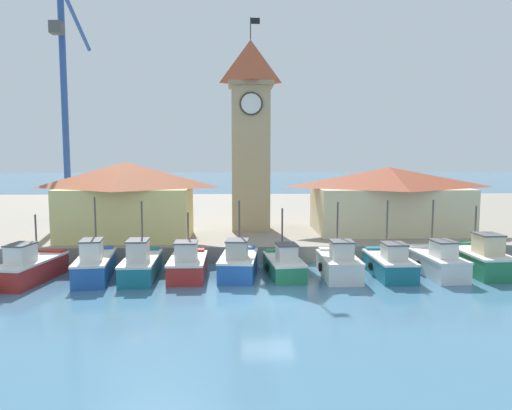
{
  "coord_description": "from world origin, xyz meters",
  "views": [
    {
      "loc": [
        -1.39,
        -23.22,
        7.0
      ],
      "look_at": [
        -0.22,
        9.73,
        3.5
      ],
      "focal_mm": 35.0,
      "sensor_mm": 36.0,
      "label": 1
    }
  ],
  "objects_px": {
    "warehouse_left": "(127,199)",
    "fishing_boat_right_outer": "(389,264)",
    "warehouse_right": "(389,199)",
    "fishing_boat_far_left": "(30,268)",
    "fishing_boat_left_outer": "(95,265)",
    "clock_tower": "(251,130)",
    "fishing_boat_center": "(238,263)",
    "fishing_boat_end_right": "(480,259)",
    "fishing_boat_mid_left": "(188,265)",
    "fishing_boat_mid_right": "(284,264)",
    "fishing_boat_right_inner": "(339,264)",
    "fishing_boat_far_right": "(436,262)",
    "port_crane_near": "(67,132)",
    "fishing_boat_left_inner": "(141,265)"
  },
  "relations": [
    {
      "from": "fishing_boat_mid_right",
      "to": "fishing_boat_left_inner",
      "type": "bearing_deg",
      "value": -178.35
    },
    {
      "from": "fishing_boat_mid_left",
      "to": "fishing_boat_left_inner",
      "type": "bearing_deg",
      "value": -178.72
    },
    {
      "from": "clock_tower",
      "to": "warehouse_right",
      "type": "distance_m",
      "value": 11.62
    },
    {
      "from": "fishing_boat_left_inner",
      "to": "fishing_boat_end_right",
      "type": "distance_m",
      "value": 19.48
    },
    {
      "from": "fishing_boat_left_inner",
      "to": "warehouse_right",
      "type": "height_order",
      "value": "warehouse_right"
    },
    {
      "from": "warehouse_left",
      "to": "port_crane_near",
      "type": "bearing_deg",
      "value": 125.77
    },
    {
      "from": "fishing_boat_left_inner",
      "to": "fishing_boat_far_right",
      "type": "height_order",
      "value": "fishing_boat_far_right"
    },
    {
      "from": "fishing_boat_left_outer",
      "to": "clock_tower",
      "type": "bearing_deg",
      "value": 50.76
    },
    {
      "from": "warehouse_left",
      "to": "fishing_boat_mid_left",
      "type": "bearing_deg",
      "value": -55.07
    },
    {
      "from": "fishing_boat_mid_left",
      "to": "fishing_boat_far_right",
      "type": "distance_m",
      "value": 14.15
    },
    {
      "from": "fishing_boat_far_left",
      "to": "fishing_boat_right_inner",
      "type": "xyz_separation_m",
      "value": [
        16.93,
        0.27,
        0.0
      ]
    },
    {
      "from": "fishing_boat_left_inner",
      "to": "fishing_boat_far_left",
      "type": "bearing_deg",
      "value": -175.07
    },
    {
      "from": "fishing_boat_left_inner",
      "to": "clock_tower",
      "type": "bearing_deg",
      "value": 59.51
    },
    {
      "from": "port_crane_near",
      "to": "fishing_boat_mid_right",
      "type": "bearing_deg",
      "value": -43.84
    },
    {
      "from": "port_crane_near",
      "to": "fishing_boat_left_inner",
      "type": "bearing_deg",
      "value": -60.85
    },
    {
      "from": "fishing_boat_mid_right",
      "to": "warehouse_right",
      "type": "height_order",
      "value": "warehouse_right"
    },
    {
      "from": "fishing_boat_left_outer",
      "to": "fishing_boat_mid_right",
      "type": "bearing_deg",
      "value": 1.59
    },
    {
      "from": "fishing_boat_mid_left",
      "to": "fishing_boat_end_right",
      "type": "relative_size",
      "value": 0.84
    },
    {
      "from": "fishing_boat_far_left",
      "to": "warehouse_right",
      "type": "relative_size",
      "value": 0.46
    },
    {
      "from": "fishing_boat_mid_right",
      "to": "warehouse_left",
      "type": "distance_m",
      "value": 12.66
    },
    {
      "from": "fishing_boat_far_left",
      "to": "fishing_boat_far_right",
      "type": "bearing_deg",
      "value": 1.59
    },
    {
      "from": "fishing_boat_left_inner",
      "to": "fishing_boat_left_outer",
      "type": "bearing_deg",
      "value": -178.61
    },
    {
      "from": "fishing_boat_mid_right",
      "to": "fishing_boat_far_right",
      "type": "xyz_separation_m",
      "value": [
        8.72,
        -0.11,
        0.08
      ]
    },
    {
      "from": "fishing_boat_end_right",
      "to": "fishing_boat_mid_left",
      "type": "bearing_deg",
      "value": -178.4
    },
    {
      "from": "warehouse_right",
      "to": "fishing_boat_far_left",
      "type": "bearing_deg",
      "value": -156.54
    },
    {
      "from": "fishing_boat_center",
      "to": "warehouse_right",
      "type": "relative_size",
      "value": 0.42
    },
    {
      "from": "fishing_boat_left_inner",
      "to": "clock_tower",
      "type": "distance_m",
      "value": 14.89
    },
    {
      "from": "fishing_boat_right_inner",
      "to": "fishing_boat_end_right",
      "type": "relative_size",
      "value": 0.83
    },
    {
      "from": "fishing_boat_left_outer",
      "to": "fishing_boat_center",
      "type": "height_order",
      "value": "fishing_boat_left_outer"
    },
    {
      "from": "warehouse_left",
      "to": "fishing_boat_right_outer",
      "type": "bearing_deg",
      "value": -23.25
    },
    {
      "from": "fishing_boat_far_right",
      "to": "fishing_boat_end_right",
      "type": "relative_size",
      "value": 0.98
    },
    {
      "from": "fishing_boat_center",
      "to": "port_crane_near",
      "type": "distance_m",
      "value": 23.88
    },
    {
      "from": "fishing_boat_left_outer",
      "to": "fishing_boat_far_right",
      "type": "relative_size",
      "value": 1.04
    },
    {
      "from": "fishing_boat_mid_right",
      "to": "fishing_boat_right_outer",
      "type": "relative_size",
      "value": 0.97
    },
    {
      "from": "fishing_boat_left_outer",
      "to": "fishing_boat_right_inner",
      "type": "relative_size",
      "value": 1.23
    },
    {
      "from": "fishing_boat_left_outer",
      "to": "fishing_boat_far_right",
      "type": "bearing_deg",
      "value": 0.55
    },
    {
      "from": "warehouse_left",
      "to": "fishing_boat_far_left",
      "type": "bearing_deg",
      "value": -115.87
    },
    {
      "from": "fishing_boat_center",
      "to": "fishing_boat_right_inner",
      "type": "xyz_separation_m",
      "value": [
        5.63,
        -0.52,
        0.0
      ]
    },
    {
      "from": "fishing_boat_mid_left",
      "to": "fishing_boat_right_inner",
      "type": "xyz_separation_m",
      "value": [
        8.47,
        -0.3,
        0.03
      ]
    },
    {
      "from": "fishing_boat_left_outer",
      "to": "warehouse_left",
      "type": "distance_m",
      "value": 7.63
    },
    {
      "from": "fishing_boat_right_inner",
      "to": "clock_tower",
      "type": "bearing_deg",
      "value": 112.76
    },
    {
      "from": "fishing_boat_right_inner",
      "to": "port_crane_near",
      "type": "relative_size",
      "value": 0.21
    },
    {
      "from": "warehouse_left",
      "to": "warehouse_right",
      "type": "xyz_separation_m",
      "value": [
        18.92,
        2.31,
        -0.25
      ]
    },
    {
      "from": "fishing_boat_right_outer",
      "to": "fishing_boat_end_right",
      "type": "height_order",
      "value": "fishing_boat_right_outer"
    },
    {
      "from": "fishing_boat_left_outer",
      "to": "fishing_boat_end_right",
      "type": "xyz_separation_m",
      "value": [
        22.0,
        0.59,
        0.02
      ]
    },
    {
      "from": "fishing_boat_right_outer",
      "to": "port_crane_near",
      "type": "xyz_separation_m",
      "value": [
        -23.52,
        17.09,
        8.06
      ]
    },
    {
      "from": "fishing_boat_far_left",
      "to": "fishing_boat_right_outer",
      "type": "xyz_separation_m",
      "value": [
        19.86,
        0.5,
        -0.05
      ]
    },
    {
      "from": "fishing_boat_left_inner",
      "to": "port_crane_near",
      "type": "xyz_separation_m",
      "value": [
        -9.53,
        17.08,
        8.0
      ]
    },
    {
      "from": "fishing_boat_mid_left",
      "to": "fishing_boat_far_left",
      "type": "bearing_deg",
      "value": -176.18
    },
    {
      "from": "fishing_boat_mid_right",
      "to": "fishing_boat_right_inner",
      "type": "height_order",
      "value": "fishing_boat_right_inner"
    }
  ]
}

